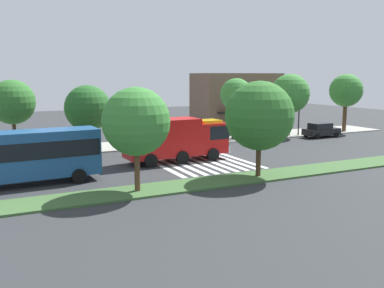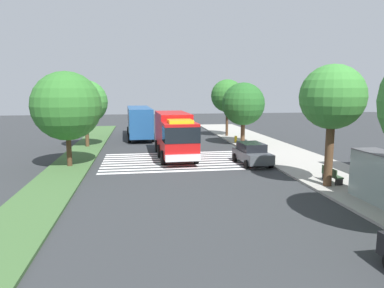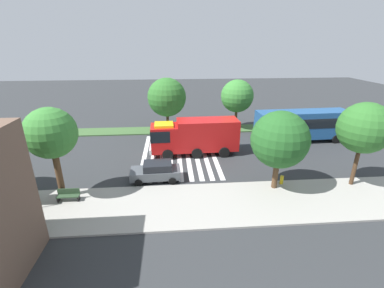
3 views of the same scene
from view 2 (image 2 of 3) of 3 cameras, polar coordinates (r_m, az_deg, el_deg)
ground_plane at (r=26.52m, az=-1.95°, el=-3.38°), size 120.00×120.00×0.00m
sidewalk at (r=29.16m, az=16.85°, el=-2.51°), size 60.00×5.66×0.14m
median_strip at (r=26.81m, az=-19.51°, el=-3.60°), size 60.00×3.00×0.14m
crosswalk at (r=27.85m, az=-2.29°, el=-2.78°), size 7.65×11.93×0.01m
fire_truck at (r=28.97m, az=-2.83°, el=1.75°), size 9.25×3.06×3.70m
parked_car_west at (r=26.82m, az=9.83°, el=-1.52°), size 4.28×2.22×1.64m
transit_bus at (r=41.88m, az=-8.67°, el=3.94°), size 10.96×3.21×3.64m
bus_stop_shelter at (r=18.91m, az=28.41°, el=-3.50°), size 3.50×1.40×2.46m
bench_near_shelter at (r=22.39m, az=21.95°, el=-4.72°), size 1.60×0.50×0.90m
sidewalk_tree_far_west at (r=42.50m, az=5.83°, el=7.88°), size 3.95×3.95×6.84m
sidewalk_tree_west at (r=36.20m, az=8.45°, el=6.51°), size 4.38×4.38×6.30m
sidewalk_tree_center at (r=20.95m, az=22.10°, el=7.06°), size 3.62×3.62×6.90m
median_tree_far_west at (r=35.46m, az=-17.11°, el=6.62°), size 4.25×4.25×6.50m
median_tree_west at (r=26.43m, az=-19.92°, el=5.88°), size 4.94×4.94×6.82m
fire_hydrant at (r=37.16m, az=7.21°, el=0.80°), size 0.28×0.28×0.70m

